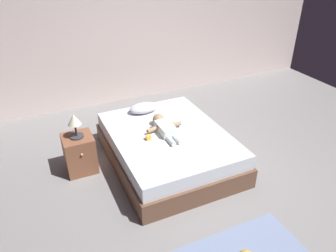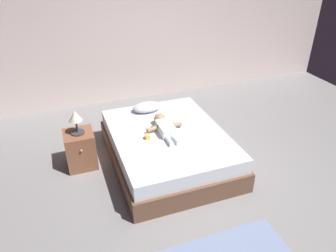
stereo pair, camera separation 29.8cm
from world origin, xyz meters
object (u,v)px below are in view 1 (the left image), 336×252
object	(u,v)px
pillow	(144,108)
nightstand	(80,153)
lamp	(74,122)
toothbrush	(175,124)
bed	(168,147)
baby	(164,127)
toy_block	(149,138)

from	to	relation	value
pillow	nightstand	size ratio (longest dim) A/B	0.84
lamp	nightstand	bearing A→B (deg)	-90.00
toothbrush	lamp	distance (m)	1.34
bed	pillow	distance (m)	0.76
bed	baby	distance (m)	0.30
pillow	toothbrush	bearing A→B (deg)	-64.04
toy_block	pillow	bearing A→B (deg)	73.54
bed	lamp	bearing A→B (deg)	164.47
toothbrush	pillow	bearing A→B (deg)	115.96
pillow	toothbrush	world-z (taller)	pillow
baby	bed	bearing A→B (deg)	-63.29
bed	nightstand	world-z (taller)	nightstand
nightstand	toy_block	world-z (taller)	toy_block
bed	lamp	xyz separation A→B (m)	(-1.13, 0.31, 0.50)
toothbrush	toy_block	xyz separation A→B (m)	(-0.48, -0.21, 0.02)
pillow	nightstand	xyz separation A→B (m)	(-1.05, -0.38, -0.27)
pillow	baby	world-z (taller)	baby
toothbrush	toy_block	size ratio (longest dim) A/B	2.04
nightstand	toothbrush	bearing A→B (deg)	-6.92
pillow	toothbrush	distance (m)	0.60
nightstand	lamp	xyz separation A→B (m)	(-0.00, 0.00, 0.47)
toy_block	lamp	bearing A→B (deg)	156.04
pillow	toy_block	world-z (taller)	pillow
bed	toothbrush	world-z (taller)	toothbrush
pillow	lamp	bearing A→B (deg)	-160.27
baby	pillow	bearing A→B (deg)	94.57
bed	nightstand	size ratio (longest dim) A/B	3.81
bed	baby	bearing A→B (deg)	116.71
bed	baby	xyz separation A→B (m)	(-0.03, 0.06, 0.30)
toothbrush	baby	bearing A→B (deg)	-154.94
nightstand	toy_block	size ratio (longest dim) A/B	7.50
bed	toy_block	world-z (taller)	toy_block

